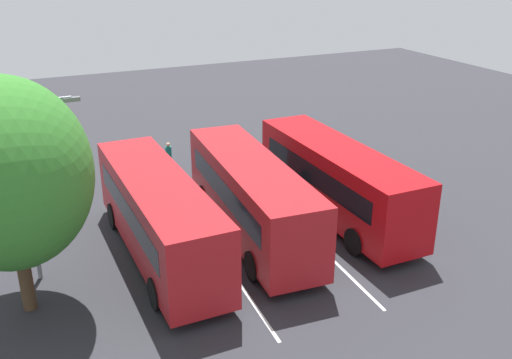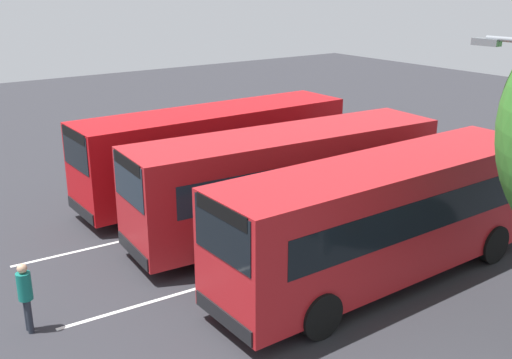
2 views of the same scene
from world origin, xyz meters
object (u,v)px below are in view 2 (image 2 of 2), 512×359
bus_far_left (214,150)px  bus_center_right (386,216)px  bus_center_left (287,178)px  pedestrian (25,292)px

bus_far_left → bus_center_right: 8.01m
bus_far_left → bus_center_left: 4.11m
bus_center_left → bus_far_left: bearing=-84.9°
bus_center_right → pedestrian: bus_center_right is taller
bus_center_right → pedestrian: 8.89m
pedestrian → bus_center_left: bearing=5.0°
pedestrian → bus_far_left: bearing=30.1°
bus_center_left → pedestrian: size_ratio=6.09×
bus_center_right → pedestrian: size_ratio=6.02×
bus_center_left → pedestrian: bus_center_left is taller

